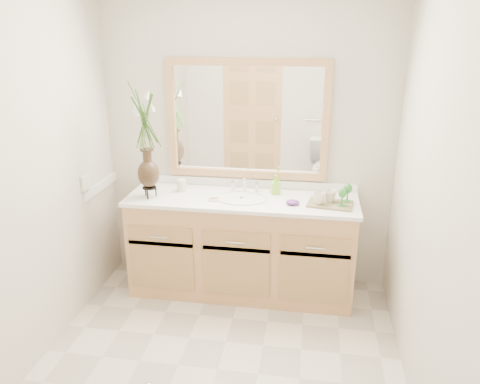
% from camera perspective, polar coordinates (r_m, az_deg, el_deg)
% --- Properties ---
extents(floor, '(2.60, 2.60, 0.00)m').
position_cam_1_polar(floor, '(3.27, -2.74, -20.79)').
color(floor, beige).
rests_on(floor, ground).
extents(wall_back, '(2.40, 0.02, 2.40)m').
position_cam_1_polar(wall_back, '(3.89, 0.87, 5.87)').
color(wall_back, beige).
rests_on(wall_back, floor).
extents(wall_front, '(2.40, 0.02, 2.40)m').
position_cam_1_polar(wall_front, '(1.56, -13.68, -17.05)').
color(wall_front, beige).
rests_on(wall_front, floor).
extents(wall_left, '(0.02, 2.60, 2.40)m').
position_cam_1_polar(wall_left, '(3.13, -25.16, 0.62)').
color(wall_left, beige).
rests_on(wall_left, floor).
extents(wall_right, '(0.02, 2.60, 2.40)m').
position_cam_1_polar(wall_right, '(2.69, 22.74, -1.97)').
color(wall_right, beige).
rests_on(wall_right, floor).
extents(vanity, '(1.80, 0.55, 0.80)m').
position_cam_1_polar(vanity, '(3.89, 0.21, -6.65)').
color(vanity, tan).
rests_on(vanity, floor).
extents(counter, '(1.84, 0.57, 0.03)m').
position_cam_1_polar(counter, '(3.73, 0.21, -0.91)').
color(counter, white).
rests_on(counter, vanity).
extents(sink, '(0.38, 0.34, 0.23)m').
position_cam_1_polar(sink, '(3.73, 0.17, -1.56)').
color(sink, white).
rests_on(sink, counter).
extents(mirror, '(1.32, 0.04, 0.97)m').
position_cam_1_polar(mirror, '(3.82, 0.84, 8.78)').
color(mirror, white).
rests_on(mirror, wall_back).
extents(switch_plate, '(0.02, 0.12, 0.12)m').
position_cam_1_polar(switch_plate, '(3.81, -18.30, 1.15)').
color(switch_plate, white).
rests_on(switch_plate, wall_left).
extents(door, '(0.80, 0.03, 2.00)m').
position_cam_1_polar(door, '(1.81, -22.35, -20.18)').
color(door, tan).
rests_on(door, floor).
extents(flower_vase, '(0.20, 0.20, 0.82)m').
position_cam_1_polar(flower_vase, '(3.66, -11.46, 7.59)').
color(flower_vase, black).
rests_on(flower_vase, counter).
extents(tumbler, '(0.08, 0.08, 0.10)m').
position_cam_1_polar(tumbler, '(3.89, -7.13, 0.80)').
color(tumbler, beige).
rests_on(tumbler, counter).
extents(soap_dish, '(0.10, 0.10, 0.03)m').
position_cam_1_polar(soap_dish, '(3.68, -3.20, -0.81)').
color(soap_dish, beige).
rests_on(soap_dish, counter).
extents(soap_bottle, '(0.08, 0.08, 0.14)m').
position_cam_1_polar(soap_bottle, '(3.80, 4.35, 0.79)').
color(soap_bottle, '#8CDF34').
rests_on(soap_bottle, counter).
extents(purple_dish, '(0.12, 0.10, 0.04)m').
position_cam_1_polar(purple_dish, '(3.60, 6.44, -1.24)').
color(purple_dish, '#592674').
rests_on(purple_dish, counter).
extents(tray, '(0.36, 0.27, 0.02)m').
position_cam_1_polar(tray, '(3.64, 10.92, -1.43)').
color(tray, brown).
rests_on(tray, counter).
extents(mug_left, '(0.10, 0.09, 0.09)m').
position_cam_1_polar(mug_left, '(3.58, 9.60, -0.73)').
color(mug_left, beige).
rests_on(mug_left, tray).
extents(mug_right, '(0.13, 0.13, 0.10)m').
position_cam_1_polar(mug_right, '(3.65, 10.91, -0.44)').
color(mug_right, beige).
rests_on(mug_right, tray).
extents(goblet_front, '(0.06, 0.06, 0.14)m').
position_cam_1_polar(goblet_front, '(3.56, 12.38, -0.25)').
color(goblet_front, '#2A7E2A').
rests_on(goblet_front, tray).
extents(goblet_back, '(0.06, 0.06, 0.14)m').
position_cam_1_polar(goblet_back, '(3.66, 13.01, 0.30)').
color(goblet_back, '#2A7E2A').
rests_on(goblet_back, tray).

